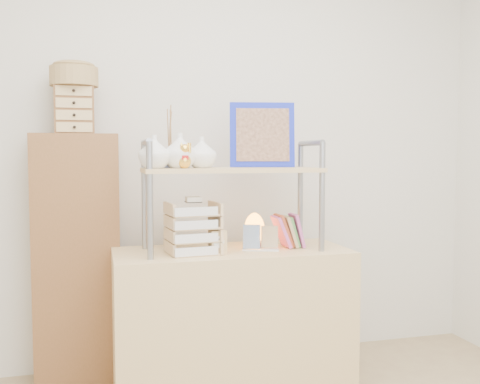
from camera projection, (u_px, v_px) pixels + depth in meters
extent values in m
cube|color=silver|center=(212.00, 145.00, 3.19)|extent=(3.40, 0.02, 2.60)
cube|color=tan|center=(232.00, 321.00, 2.77)|extent=(1.20, 0.50, 0.75)
cube|color=brown|center=(78.00, 258.00, 2.91)|extent=(0.46, 0.26, 1.35)
cylinder|color=gray|center=(150.00, 201.00, 2.47)|extent=(0.03, 0.03, 0.55)
cylinder|color=gray|center=(145.00, 196.00, 2.76)|extent=(0.03, 0.03, 0.55)
cylinder|color=gray|center=(146.00, 142.00, 2.60)|extent=(0.03, 0.30, 0.03)
cylinder|color=gray|center=(322.00, 197.00, 2.69)|extent=(0.03, 0.03, 0.55)
cylinder|color=gray|center=(300.00, 193.00, 2.98)|extent=(0.03, 0.03, 0.55)
cylinder|color=gray|center=(311.00, 143.00, 2.82)|extent=(0.03, 0.30, 0.03)
cube|color=tan|center=(232.00, 170.00, 2.72)|extent=(0.90, 0.34, 0.02)
imported|color=white|center=(154.00, 152.00, 2.59)|extent=(0.16, 0.16, 0.16)
imported|color=white|center=(180.00, 151.00, 2.64)|extent=(0.17, 0.17, 0.17)
imported|color=white|center=(202.00, 152.00, 2.69)|extent=(0.15, 0.15, 0.16)
cylinder|color=#24429F|center=(168.00, 158.00, 2.75)|extent=(0.07, 0.07, 0.10)
cube|color=#1322B6|center=(262.00, 135.00, 2.85)|extent=(0.35, 0.12, 0.35)
cube|color=#502F24|center=(263.00, 135.00, 2.84)|extent=(0.28, 0.09, 0.28)
cube|color=#CC59AB|center=(297.00, 231.00, 2.83)|extent=(0.06, 0.12, 0.17)
cube|color=#5CA854|center=(292.00, 231.00, 2.84)|extent=(0.06, 0.12, 0.17)
cube|color=tan|center=(289.00, 231.00, 2.82)|extent=(0.07, 0.13, 0.17)
cube|color=#CB582F|center=(284.00, 231.00, 2.83)|extent=(0.07, 0.14, 0.16)
cube|color=#CC59AB|center=(281.00, 232.00, 2.81)|extent=(0.08, 0.14, 0.16)
cube|color=#DAB783|center=(193.00, 252.00, 2.66)|extent=(0.25, 0.24, 0.01)
cube|color=white|center=(197.00, 251.00, 2.55)|extent=(0.21, 0.03, 0.04)
cube|color=#DAB783|center=(193.00, 239.00, 2.65)|extent=(0.25, 0.24, 0.01)
cube|color=white|center=(197.00, 238.00, 2.55)|extent=(0.21, 0.03, 0.04)
cube|color=#DAB783|center=(193.00, 227.00, 2.65)|extent=(0.25, 0.24, 0.01)
cube|color=white|center=(197.00, 225.00, 2.54)|extent=(0.21, 0.03, 0.04)
cube|color=#DAB783|center=(193.00, 214.00, 2.64)|extent=(0.25, 0.24, 0.01)
cube|color=white|center=(196.00, 212.00, 2.54)|extent=(0.21, 0.03, 0.04)
cube|color=beige|center=(193.00, 200.00, 2.62)|extent=(0.07, 0.07, 0.03)
cylinder|color=brown|center=(254.00, 244.00, 2.85)|extent=(0.10, 0.10, 0.02)
ellipsoid|color=orange|center=(254.00, 228.00, 2.84)|extent=(0.12, 0.11, 0.16)
cube|color=tan|center=(218.00, 242.00, 2.62)|extent=(0.09, 0.05, 0.12)
cylinder|color=white|center=(219.00, 242.00, 2.60)|extent=(0.06, 0.02, 0.06)
cube|color=white|center=(261.00, 250.00, 2.73)|extent=(0.19, 0.11, 0.01)
cube|color=navy|center=(252.00, 237.00, 2.72)|extent=(0.09, 0.05, 0.12)
cube|color=#A27E5C|center=(270.00, 237.00, 2.75)|extent=(0.09, 0.05, 0.11)
cube|color=brown|center=(75.00, 110.00, 2.84)|extent=(0.20, 0.15, 0.25)
cube|color=tan|center=(74.00, 127.00, 2.77)|extent=(0.18, 0.01, 0.05)
cube|color=tan|center=(74.00, 115.00, 2.76)|extent=(0.18, 0.01, 0.05)
cube|color=tan|center=(74.00, 103.00, 2.76)|extent=(0.18, 0.01, 0.05)
cube|color=tan|center=(74.00, 91.00, 2.75)|extent=(0.18, 0.01, 0.05)
cylinder|color=olive|center=(74.00, 77.00, 2.82)|extent=(0.25, 0.25, 0.10)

